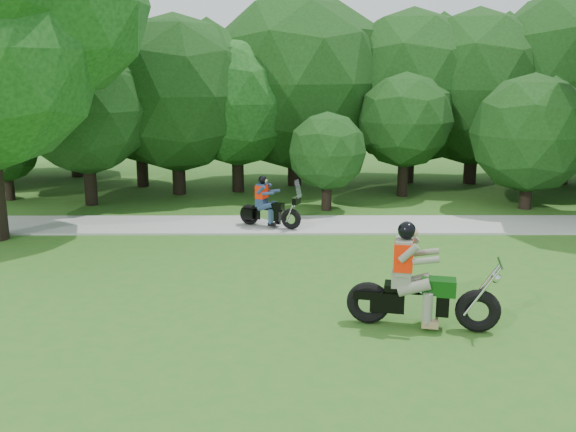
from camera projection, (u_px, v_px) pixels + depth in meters
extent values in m
plane|color=#2B661D|center=(434.00, 336.00, 11.18)|extent=(100.00, 100.00, 0.00)
cube|color=#999994|center=(373.00, 225.00, 18.96)|extent=(60.00, 2.20, 0.06)
cylinder|color=black|center=(238.00, 168.00, 24.02)|extent=(0.44, 0.44, 1.80)
sphere|color=#134313|center=(237.00, 101.00, 23.46)|extent=(4.79, 4.79, 4.79)
cylinder|color=black|center=(142.00, 164.00, 25.05)|extent=(0.44, 0.44, 1.80)
sphere|color=black|center=(139.00, 99.00, 24.49)|extent=(4.89, 4.89, 4.89)
cylinder|color=black|center=(526.00, 191.00, 21.12)|extent=(0.39, 0.39, 1.22)
sphere|color=black|center=(531.00, 134.00, 20.70)|extent=(3.88, 3.88, 3.88)
cylinder|color=black|center=(562.00, 162.00, 25.62)|extent=(0.55, 0.55, 1.80)
sphere|color=black|center=(570.00, 80.00, 24.90)|extent=(7.07, 7.07, 7.07)
cylinder|color=black|center=(326.00, 194.00, 20.91)|extent=(0.33, 0.33, 1.11)
sphere|color=black|center=(327.00, 151.00, 20.60)|extent=(2.55, 2.55, 2.55)
cylinder|color=black|center=(179.00, 170.00, 23.53)|extent=(0.48, 0.48, 1.80)
sphere|color=black|center=(176.00, 94.00, 22.92)|extent=(5.66, 5.66, 5.66)
cylinder|color=black|center=(77.00, 156.00, 27.36)|extent=(0.52, 0.52, 1.80)
sphere|color=black|center=(71.00, 84.00, 26.68)|extent=(6.48, 6.48, 6.48)
cylinder|color=black|center=(471.00, 161.00, 25.72)|extent=(0.51, 0.51, 1.80)
sphere|color=black|center=(475.00, 88.00, 25.06)|extent=(6.13, 6.13, 6.13)
cylinder|color=black|center=(408.00, 160.00, 25.94)|extent=(0.51, 0.51, 1.80)
sphere|color=black|center=(411.00, 87.00, 25.28)|extent=(6.15, 6.15, 6.15)
cylinder|color=black|center=(403.00, 174.00, 23.14)|extent=(0.37, 0.37, 1.63)
sphere|color=black|center=(405.00, 120.00, 22.71)|extent=(3.41, 3.41, 3.41)
cylinder|color=black|center=(0.00, 156.00, 27.28)|extent=(0.50, 0.50, 1.80)
cylinder|color=black|center=(10.00, 185.00, 22.53)|extent=(0.31, 0.31, 1.05)
sphere|color=black|center=(6.00, 150.00, 22.25)|extent=(2.20, 2.20, 2.20)
cylinder|color=black|center=(90.00, 179.00, 21.67)|extent=(0.42, 0.42, 1.80)
sphere|color=black|center=(85.00, 109.00, 21.14)|extent=(4.38, 4.38, 4.38)
cylinder|color=black|center=(295.00, 163.00, 25.30)|extent=(0.54, 0.54, 1.80)
sphere|color=black|center=(295.00, 82.00, 24.59)|extent=(6.80, 6.80, 6.80)
sphere|color=#134313|center=(52.00, 4.00, 16.86)|extent=(5.12, 5.12, 5.12)
torus|color=black|center=(368.00, 303.00, 11.66)|extent=(0.82, 0.39, 0.79)
torus|color=black|center=(478.00, 311.00, 11.27)|extent=(0.82, 0.39, 0.79)
cube|color=black|center=(409.00, 303.00, 11.50)|extent=(1.41, 0.56, 0.36)
cube|color=silver|center=(420.00, 304.00, 11.46)|extent=(0.61, 0.49, 0.45)
cube|color=black|center=(439.00, 287.00, 11.32)|extent=(0.65, 0.46, 0.29)
cube|color=black|center=(401.00, 287.00, 11.46)|extent=(0.65, 0.48, 0.11)
cylinder|color=silver|center=(482.00, 290.00, 11.17)|extent=(0.61, 0.18, 0.94)
cylinder|color=silver|center=(500.00, 264.00, 11.01)|extent=(0.19, 0.72, 0.04)
cube|color=#626955|center=(402.00, 278.00, 11.43)|extent=(0.42, 0.49, 0.27)
cube|color=#626955|center=(404.00, 256.00, 11.33)|extent=(0.39, 0.53, 0.63)
cube|color=#FF2105|center=(404.00, 255.00, 11.33)|extent=(0.43, 0.58, 0.50)
sphere|color=black|center=(407.00, 230.00, 11.22)|extent=(0.32, 0.32, 0.32)
torus|color=black|center=(249.00, 214.00, 18.79)|extent=(0.62, 0.41, 0.61)
torus|color=black|center=(291.00, 219.00, 18.24)|extent=(0.62, 0.41, 0.61)
cube|color=black|center=(265.00, 215.00, 18.57)|extent=(0.97, 0.60, 0.28)
cube|color=silver|center=(269.00, 215.00, 18.52)|extent=(0.50, 0.44, 0.35)
cube|color=black|center=(276.00, 207.00, 18.37)|extent=(0.52, 0.43, 0.23)
cube|color=black|center=(262.00, 207.00, 18.57)|extent=(0.53, 0.44, 0.09)
cylinder|color=silver|center=(292.00, 209.00, 18.16)|extent=(0.33, 0.18, 0.78)
cylinder|color=silver|center=(297.00, 196.00, 18.02)|extent=(0.26, 0.52, 0.03)
cube|color=black|center=(248.00, 214.00, 18.60)|extent=(0.37, 0.25, 0.30)
cube|color=black|center=(254.00, 212.00, 18.93)|extent=(0.37, 0.25, 0.30)
cube|color=navy|center=(261.00, 203.00, 18.54)|extent=(0.38, 0.41, 0.21)
cube|color=navy|center=(262.00, 192.00, 18.46)|extent=(0.36, 0.43, 0.49)
cube|color=#FF2105|center=(262.00, 191.00, 18.46)|extent=(0.40, 0.47, 0.38)
sphere|color=black|center=(263.00, 180.00, 18.37)|extent=(0.24, 0.24, 0.24)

